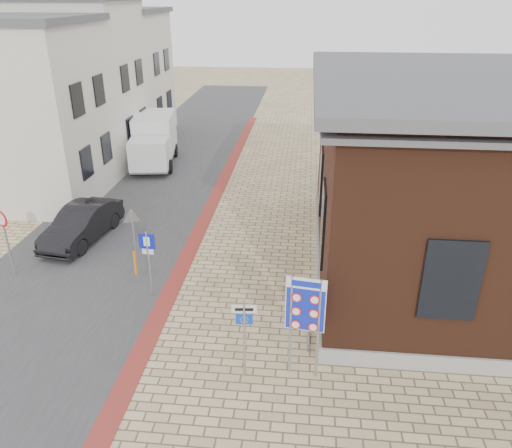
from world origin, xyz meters
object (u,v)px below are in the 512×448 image
at_px(sedan, 82,224).
at_px(essen_sign, 244,327).
at_px(box_truck, 154,140).
at_px(border_sign, 305,307).
at_px(bollard, 135,263).
at_px(parking_sign, 148,253).

distance_m(sedan, essen_sign, 10.46).
bearing_deg(box_truck, essen_sign, -75.52).
bearing_deg(border_sign, box_truck, 125.62).
bearing_deg(bollard, essen_sign, -46.36).
bearing_deg(border_sign, bollard, 151.04).
xyz_separation_m(sedan, box_truck, (0.09, 9.99, 0.73)).
height_order(border_sign, parking_sign, border_sign).
distance_m(box_truck, border_sign, 19.23).
relative_size(sedan, parking_sign, 1.84).
bearing_deg(box_truck, border_sign, -71.17).
height_order(essen_sign, parking_sign, essen_sign).
bearing_deg(parking_sign, bollard, 130.33).
bearing_deg(essen_sign, sedan, 130.75).
height_order(border_sign, essen_sign, border_sign).
bearing_deg(sedan, box_truck, 97.35).
bearing_deg(bollard, border_sign, -36.95).
bearing_deg(bollard, parking_sign, -51.93).
height_order(box_truck, essen_sign, box_truck).
xyz_separation_m(parking_sign, bollard, (-0.93, 1.19, -1.10)).
height_order(sedan, parking_sign, parking_sign).
relative_size(essen_sign, bollard, 2.45).
relative_size(essen_sign, parking_sign, 1.00).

